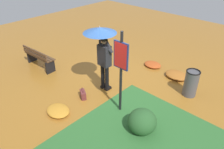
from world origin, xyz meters
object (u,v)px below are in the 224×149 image
object	(u,v)px
person_with_umbrella	(102,43)
handbag	(83,94)
info_sign_post	(121,65)
park_bench	(39,57)
trash_bin	(191,83)

from	to	relation	value
person_with_umbrella	handbag	bearing A→B (deg)	85.04
person_with_umbrella	handbag	xyz separation A→B (m)	(0.07, 0.77, -1.42)
person_with_umbrella	info_sign_post	xyz separation A→B (m)	(-1.12, 0.46, -0.11)
person_with_umbrella	handbag	world-z (taller)	person_with_umbrella
person_with_umbrella	park_bench	distance (m)	3.00
park_bench	trash_bin	xyz separation A→B (m)	(-4.86, -2.19, 0.02)
trash_bin	info_sign_post	bearing A→B (deg)	62.62
trash_bin	handbag	bearing A→B (deg)	46.13
person_with_umbrella	trash_bin	world-z (taller)	person_with_umbrella
park_bench	trash_bin	bearing A→B (deg)	-155.78
person_with_umbrella	park_bench	world-z (taller)	person_with_umbrella
handbag	trash_bin	bearing A→B (deg)	-133.87
person_with_umbrella	trash_bin	distance (m)	2.89
info_sign_post	handbag	xyz separation A→B (m)	(1.19, 0.31, -1.32)
person_with_umbrella	park_bench	bearing A→B (deg)	13.25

